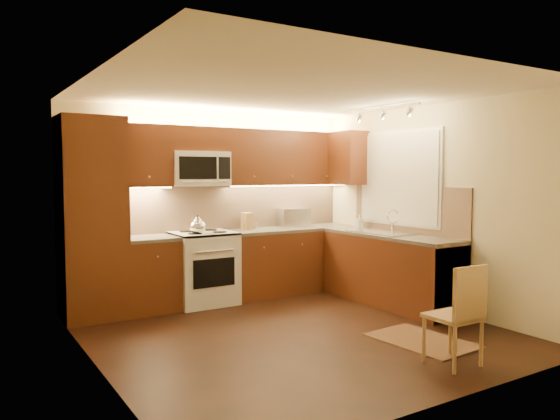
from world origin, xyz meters
TOP-DOWN VIEW (x-y plane):
  - floor at (0.00, 0.00)m, footprint 4.00×4.00m
  - ceiling at (0.00, 0.00)m, footprint 4.00×4.00m
  - wall_back at (0.00, 2.00)m, footprint 4.00×0.01m
  - wall_front at (0.00, -2.00)m, footprint 4.00×0.01m
  - wall_left at (-2.00, 0.00)m, footprint 0.01×4.00m
  - wall_right at (2.00, 0.00)m, footprint 0.01×4.00m
  - pantry at (-1.65, 1.70)m, footprint 0.70×0.60m
  - base_cab_back_left at (-0.99, 1.70)m, footprint 0.62×0.60m
  - counter_back_left at (-0.99, 1.70)m, footprint 0.62×0.60m
  - base_cab_back_right at (1.04, 1.70)m, footprint 1.92×0.60m
  - counter_back_right at (1.04, 1.70)m, footprint 1.92×0.60m
  - base_cab_right at (1.70, 0.40)m, footprint 0.60×2.00m
  - counter_right at (1.70, 0.40)m, footprint 0.60×2.00m
  - dishwasher at (1.70, -0.30)m, footprint 0.58×0.60m
  - backsplash_back at (0.35, 1.99)m, footprint 3.30×0.02m
  - backsplash_right at (1.99, 0.40)m, footprint 0.02×2.00m
  - upper_cab_back_left at (-0.99, 1.82)m, footprint 0.62×0.35m
  - upper_cab_back_right at (1.04, 1.82)m, footprint 1.92×0.35m
  - upper_cab_bridge at (-0.30, 1.82)m, footprint 0.76×0.35m
  - upper_cab_right_corner at (1.82, 1.40)m, footprint 0.35×0.50m
  - stove at (-0.30, 1.68)m, footprint 0.76×0.65m
  - microwave at (-0.30, 1.81)m, footprint 0.76×0.38m
  - window_frame at (1.99, 0.55)m, footprint 0.03×1.44m
  - window_blinds at (1.97, 0.55)m, footprint 0.02×1.36m
  - sink at (1.70, 0.55)m, footprint 0.52×0.86m
  - faucet at (1.88, 0.55)m, footprint 0.20×0.04m
  - track_light_bar at (1.55, 0.40)m, footprint 0.04×1.20m
  - kettle at (-0.44, 1.52)m, footprint 0.26×0.26m
  - toaster_oven at (1.17, 1.86)m, footprint 0.46×0.36m
  - knife_block at (0.42, 1.83)m, footprint 0.10×0.17m
  - spice_jar_a at (0.54, 1.84)m, footprint 0.05×0.05m
  - spice_jar_b at (0.38, 1.81)m, footprint 0.04×0.04m
  - spice_jar_c at (0.57, 1.83)m, footprint 0.06×0.06m
  - spice_jar_d at (0.47, 1.85)m, footprint 0.05×0.05m
  - soap_bottle at (1.83, 1.16)m, footprint 0.09×0.10m
  - rug at (0.91, -0.90)m, footprint 0.74×1.05m
  - dining_chair at (0.65, -1.49)m, footprint 0.40×0.40m

SIDE VIEW (x-z plane):
  - floor at x=0.00m, z-range -0.01..0.01m
  - rug at x=0.91m, z-range 0.00..0.01m
  - base_cab_back_left at x=-0.99m, z-range 0.00..0.86m
  - base_cab_back_right at x=1.04m, z-range 0.00..0.86m
  - base_cab_right at x=1.70m, z-range 0.00..0.86m
  - dishwasher at x=1.70m, z-range 0.01..0.85m
  - dining_chair at x=0.65m, z-range 0.00..0.89m
  - stove at x=-0.30m, z-range 0.00..0.92m
  - counter_back_left at x=-0.99m, z-range 0.86..0.90m
  - counter_back_right at x=1.04m, z-range 0.86..0.90m
  - counter_right at x=1.70m, z-range 0.86..0.90m
  - spice_jar_b at x=0.38m, z-range 0.90..0.99m
  - spice_jar_d at x=0.47m, z-range 0.90..1.00m
  - spice_jar_c at x=0.57m, z-range 0.90..1.00m
  - spice_jar_a at x=0.54m, z-range 0.90..1.00m
  - sink at x=1.70m, z-range 0.90..1.05m
  - soap_bottle at x=1.83m, z-range 0.90..1.09m
  - knife_block at x=0.42m, z-range 0.90..1.13m
  - toaster_oven at x=1.17m, z-range 0.90..1.16m
  - kettle at x=-0.44m, z-range 0.92..1.16m
  - faucet at x=1.88m, z-range 0.90..1.20m
  - pantry at x=-1.65m, z-range 0.00..2.30m
  - backsplash_back at x=0.35m, z-range 0.90..1.50m
  - backsplash_right at x=1.99m, z-range 0.90..1.50m
  - wall_back at x=0.00m, z-range 0.00..2.50m
  - wall_front at x=0.00m, z-range 0.00..2.50m
  - wall_left at x=-2.00m, z-range 0.00..2.50m
  - wall_right at x=2.00m, z-range 0.00..2.50m
  - window_frame at x=1.99m, z-range 0.98..2.22m
  - window_blinds at x=1.97m, z-range 1.02..2.18m
  - microwave at x=-0.30m, z-range 1.50..1.94m
  - upper_cab_back_left at x=-0.99m, z-range 1.50..2.25m
  - upper_cab_back_right at x=1.04m, z-range 1.50..2.25m
  - upper_cab_right_corner at x=1.82m, z-range 1.50..2.25m
  - upper_cab_bridge at x=-0.30m, z-range 1.94..2.25m
  - track_light_bar at x=1.55m, z-range 2.44..2.48m
  - ceiling at x=0.00m, z-range 2.50..2.50m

